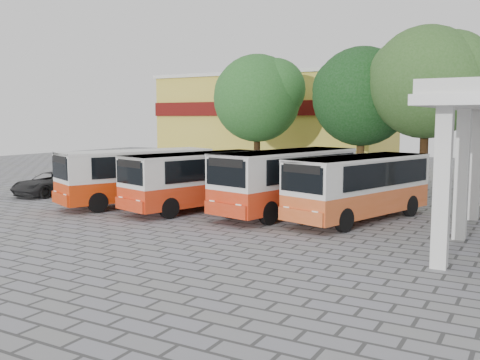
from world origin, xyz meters
The scene contains 10 objects.
ground centered at (0.00, 0.00, 0.00)m, with size 90.00×90.00×0.00m, color gray.
shophouse_block centered at (-11.00, 25.99, 4.16)m, with size 20.40×10.40×8.30m.
bus_far_left centered at (-7.45, 2.10, 1.60)m, with size 5.28×8.25×2.77m.
bus_centre_left centered at (-3.98, 2.45, 1.57)m, with size 4.38×8.00×2.71m.
bus_centre_right centered at (0.21, 3.52, 1.68)m, with size 4.21×8.46×2.90m.
bus_far_right centered at (3.60, 3.56, 1.59)m, with size 4.50×8.12×2.75m.
tree_left centered at (-7.70, 15.88, 6.02)m, with size 6.60×6.29×8.96m.
tree_middle centered at (0.34, 14.69, 5.94)m, with size 6.53×6.22×8.84m.
tree_right centered at (4.48, 13.30, 6.61)m, with size 6.69×6.37×9.59m.
parked_car centered at (-14.18, 2.51, 0.65)m, with size 2.14×4.65×1.29m, color black.
Camera 1 is at (10.28, -18.66, 4.35)m, focal length 40.00 mm.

